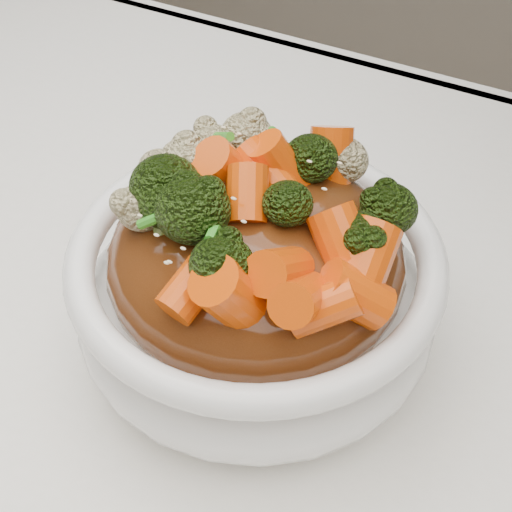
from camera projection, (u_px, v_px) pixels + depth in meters
The scene contains 8 objects.
tablecloth at pixel (125, 391), 0.42m from camera, with size 1.20×0.80×0.04m, color white.
bowl at pixel (256, 294), 0.40m from camera, with size 0.20×0.20×0.08m, color white, non-canonical shape.
sauce_base at pixel (256, 260), 0.38m from camera, with size 0.16×0.16×0.09m, color #4C240D.
carrots at pixel (256, 174), 0.34m from camera, with size 0.16×0.16×0.05m, color #DA4907, non-canonical shape.
broccoli at pixel (256, 175), 0.34m from camera, with size 0.16×0.16×0.04m, color black, non-canonical shape.
cauliflower at pixel (256, 178), 0.34m from camera, with size 0.16×0.16×0.03m, color #C2B684, non-canonical shape.
scallions at pixel (256, 172), 0.34m from camera, with size 0.12×0.12×0.02m, color #329021, non-canonical shape.
sesame_seeds at pixel (256, 172), 0.34m from camera, with size 0.14×0.14×0.01m, color beige, non-canonical shape.
Camera 1 is at (0.19, -0.18, 1.08)m, focal length 50.00 mm.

